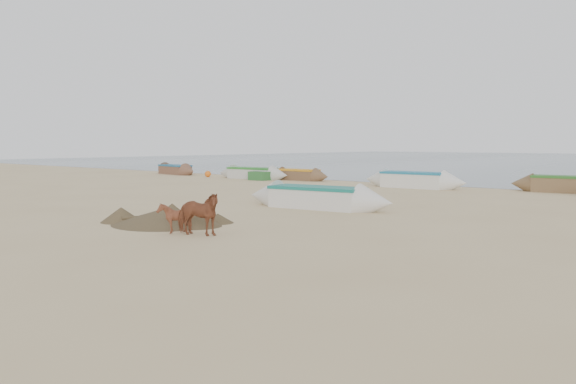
% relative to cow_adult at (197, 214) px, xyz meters
% --- Properties ---
extents(ground, '(140.00, 140.00, 0.00)m').
position_rel_cow_adult_xyz_m(ground, '(0.31, -0.42, -0.61)').
color(ground, tan).
rests_on(ground, ground).
extents(cow_adult, '(1.58, 1.08, 1.22)m').
position_rel_cow_adult_xyz_m(cow_adult, '(0.00, 0.00, 0.00)').
color(cow_adult, brown).
rests_on(cow_adult, ground).
extents(calf_front, '(1.06, 1.02, 0.89)m').
position_rel_cow_adult_xyz_m(calf_front, '(-0.83, -0.14, -0.16)').
color(calf_front, brown).
rests_on(calf_front, ground).
extents(near_canoe, '(6.53, 2.16, 0.87)m').
position_rel_cow_adult_xyz_m(near_canoe, '(-1.39, 7.41, -0.18)').
color(near_canoe, silver).
rests_on(near_canoe, ground).
extents(debris_pile, '(4.51, 4.51, 0.52)m').
position_rel_cow_adult_xyz_m(debris_pile, '(-2.56, 1.00, -0.35)').
color(debris_pile, brown).
rests_on(debris_pile, ground).
extents(waterline_canoes, '(56.68, 4.97, 0.92)m').
position_rel_cow_adult_xyz_m(waterline_canoes, '(0.25, 19.71, -0.20)').
color(waterline_canoes, brown).
rests_on(waterline_canoes, ground).
extents(beach_clutter, '(42.53, 4.94, 0.64)m').
position_rel_cow_adult_xyz_m(beach_clutter, '(4.15, 19.38, -0.31)').
color(beach_clutter, '#2C632F').
rests_on(beach_clutter, ground).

